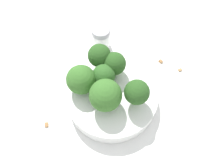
# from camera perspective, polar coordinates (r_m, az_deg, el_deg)

# --- Properties ---
(ground_plane) EXTENTS (3.00, 3.00, 0.00)m
(ground_plane) POSITION_cam_1_polar(r_m,az_deg,el_deg) (0.46, -0.00, -4.29)
(ground_plane) COLOR white
(bowl) EXTENTS (0.18, 0.18, 0.04)m
(bowl) POSITION_cam_1_polar(r_m,az_deg,el_deg) (0.44, -0.00, -3.28)
(bowl) COLOR white
(bowl) RESTS_ON ground_plane
(broccoli_floret_0) EXTENTS (0.06, 0.06, 0.07)m
(broccoli_floret_0) POSITION_cam_1_polar(r_m,az_deg,el_deg) (0.38, -1.36, -3.15)
(broccoli_floret_0) COLOR #7A9E5B
(broccoli_floret_0) RESTS_ON bowl
(broccoli_floret_1) EXTENTS (0.06, 0.06, 0.06)m
(broccoli_floret_1) POSITION_cam_1_polar(r_m,az_deg,el_deg) (0.40, -8.05, 1.09)
(broccoli_floret_1) COLOR #7A9E5B
(broccoli_floret_1) RESTS_ON bowl
(broccoli_floret_2) EXTENTS (0.05, 0.05, 0.06)m
(broccoli_floret_2) POSITION_cam_1_polar(r_m,az_deg,el_deg) (0.42, -3.30, 7.29)
(broccoli_floret_2) COLOR #7A9E5B
(broccoli_floret_2) RESTS_ON bowl
(broccoli_floret_3) EXTENTS (0.05, 0.05, 0.05)m
(broccoli_floret_3) POSITION_cam_1_polar(r_m,az_deg,el_deg) (0.42, 0.60, 5.24)
(broccoli_floret_3) COLOR #84AD66
(broccoli_floret_3) RESTS_ON bowl
(broccoli_floret_4) EXTENTS (0.05, 0.05, 0.06)m
(broccoli_floret_4) POSITION_cam_1_polar(r_m,az_deg,el_deg) (0.38, 6.34, -2.56)
(broccoli_floret_4) COLOR #84AD66
(broccoli_floret_4) RESTS_ON bowl
(broccoli_floret_5) EXTENTS (0.04, 0.04, 0.05)m
(broccoli_floret_5) POSITION_cam_1_polar(r_m,az_deg,el_deg) (0.41, -2.15, 2.18)
(broccoli_floret_5) COLOR #7A9E5B
(broccoli_floret_5) RESTS_ON bowl
(pepper_shaker) EXTENTS (0.04, 0.04, 0.06)m
(pepper_shaker) POSITION_cam_1_polar(r_m,az_deg,el_deg) (0.51, -2.80, 12.01)
(pepper_shaker) COLOR silver
(pepper_shaker) RESTS_ON ground_plane
(almond_crumb_0) EXTENTS (0.01, 0.01, 0.01)m
(almond_crumb_0) POSITION_cam_1_polar(r_m,az_deg,el_deg) (0.51, 12.65, 5.94)
(almond_crumb_0) COLOR olive
(almond_crumb_0) RESTS_ON ground_plane
(almond_crumb_1) EXTENTS (0.01, 0.01, 0.01)m
(almond_crumb_1) POSITION_cam_1_polar(r_m,az_deg,el_deg) (0.51, 17.39, 3.64)
(almond_crumb_1) COLOR #AD7F4C
(almond_crumb_1) RESTS_ON ground_plane
(almond_crumb_2) EXTENTS (0.01, 0.01, 0.01)m
(almond_crumb_2) POSITION_cam_1_polar(r_m,az_deg,el_deg) (0.45, -16.81, -10.08)
(almond_crumb_2) COLOR olive
(almond_crumb_2) RESTS_ON ground_plane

